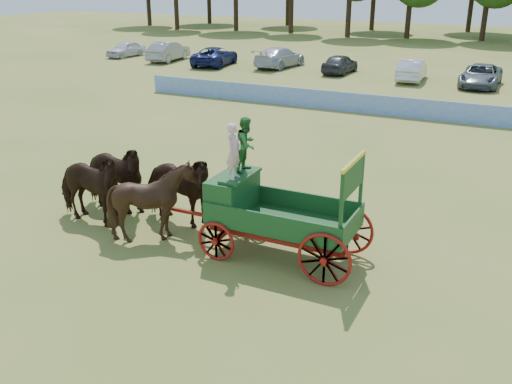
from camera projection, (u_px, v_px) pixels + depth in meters
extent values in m
plane|color=olive|center=(191.00, 247.00, 15.84)|extent=(160.00, 160.00, 0.00)
imported|color=black|center=(88.00, 188.00, 16.96)|extent=(2.74, 1.29, 2.29)
imported|color=black|center=(112.00, 177.00, 17.89)|extent=(2.78, 1.39, 2.29)
imported|color=black|center=(154.00, 201.00, 15.98)|extent=(2.31, 2.11, 2.30)
imported|color=black|center=(176.00, 189.00, 16.90)|extent=(2.79, 1.43, 2.29)
cube|color=#A81D10|center=(233.00, 226.00, 15.73)|extent=(0.12, 2.00, 0.12)
cube|color=#A81D10|center=(337.00, 248.00, 14.50)|extent=(0.12, 2.00, 0.12)
cube|color=#A81D10|center=(274.00, 240.00, 14.61)|extent=(3.80, 0.10, 0.12)
cube|color=#A81D10|center=(291.00, 225.00, 15.54)|extent=(3.80, 0.10, 0.12)
cube|color=#A81D10|center=(205.00, 215.00, 16.05)|extent=(2.80, 0.09, 0.09)
cube|color=#184A20|center=(283.00, 223.00, 14.97)|extent=(3.80, 1.80, 0.10)
cube|color=#184A20|center=(269.00, 225.00, 14.13)|extent=(3.80, 0.06, 0.55)
cube|color=#184A20|center=(296.00, 201.00, 15.60)|extent=(3.80, 0.06, 0.55)
cube|color=#184A20|center=(353.00, 225.00, 14.09)|extent=(0.06, 1.80, 0.55)
cube|color=#184A20|center=(233.00, 194.00, 15.39)|extent=(0.85, 1.70, 1.05)
cube|color=#184A20|center=(241.00, 176.00, 15.08)|extent=(0.55, 1.50, 0.08)
cube|color=#184A20|center=(220.00, 199.00, 15.62)|extent=(0.10, 1.60, 0.65)
cube|color=#184A20|center=(226.00, 210.00, 15.65)|extent=(0.55, 1.60, 0.06)
cube|color=#184A20|center=(341.00, 212.00, 13.22)|extent=(0.08, 0.08, 1.80)
cube|color=#184A20|center=(361.00, 190.00, 14.56)|extent=(0.08, 0.08, 1.80)
cube|color=#184A20|center=(353.00, 177.00, 13.68)|extent=(0.07, 1.75, 0.75)
cube|color=gold|center=(354.00, 161.00, 13.53)|extent=(0.08, 1.80, 0.09)
cube|color=gold|center=(351.00, 177.00, 13.69)|extent=(0.02, 1.30, 0.12)
torus|color=#A81D10|center=(216.00, 241.00, 14.95)|extent=(1.09, 0.09, 1.09)
torus|color=#A81D10|center=(249.00, 215.00, 16.55)|extent=(1.09, 0.09, 1.09)
torus|color=#A81D10|center=(324.00, 260.00, 13.67)|extent=(1.39, 0.09, 1.39)
torus|color=#A81D10|center=(348.00, 230.00, 15.26)|extent=(1.39, 0.09, 1.39)
imported|color=beige|center=(234.00, 151.00, 14.51)|extent=(0.35, 0.53, 1.46)
imported|color=#286B2B|center=(246.00, 144.00, 15.10)|extent=(0.55, 0.71, 1.47)
cube|color=blue|center=(351.00, 102.00, 31.15)|extent=(26.00, 0.08, 1.05)
imported|color=silver|center=(126.00, 49.00, 51.69)|extent=(1.89, 4.16, 1.38)
imported|color=gray|center=(168.00, 51.00, 49.20)|extent=(2.14, 5.08, 1.63)
imported|color=navy|center=(215.00, 56.00, 46.80)|extent=(3.19, 5.68, 1.50)
imported|color=silver|center=(280.00, 57.00, 45.90)|extent=(2.86, 5.70, 1.59)
imported|color=#333338|center=(340.00, 64.00, 43.07)|extent=(1.89, 4.32, 1.45)
imported|color=silver|center=(412.00, 70.00, 40.06)|extent=(1.88, 4.69, 1.52)
imported|color=slate|center=(481.00, 76.00, 38.07)|extent=(2.46, 5.24, 1.45)
cylinder|color=#382314|center=(149.00, 7.00, 82.24)|extent=(0.60, 0.60, 5.00)
cylinder|color=#382314|center=(176.00, 10.00, 76.31)|extent=(0.60, 0.60, 4.93)
cylinder|color=#382314|center=(236.00, 9.00, 74.78)|extent=(0.60, 0.60, 5.42)
cylinder|color=#382314|center=(291.00, 11.00, 71.92)|extent=(0.60, 0.60, 5.36)
cylinder|color=#382314|center=(348.00, 17.00, 67.10)|extent=(0.60, 0.60, 4.65)
cylinder|color=#382314|center=(408.00, 18.00, 65.93)|extent=(0.60, 0.60, 4.55)
cylinder|color=#382314|center=(484.00, 20.00, 63.36)|extent=(0.60, 0.60, 4.49)
cylinder|color=#382314|center=(209.00, 7.00, 85.66)|extent=(0.60, 0.60, 4.82)
cylinder|color=#382314|center=(288.00, 6.00, 82.58)|extent=(0.60, 0.60, 5.39)
cylinder|color=#382314|center=(373.00, 9.00, 75.42)|extent=(0.60, 0.60, 5.43)
cylinder|color=#382314|center=(470.00, 10.00, 73.06)|extent=(0.60, 0.60, 5.35)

